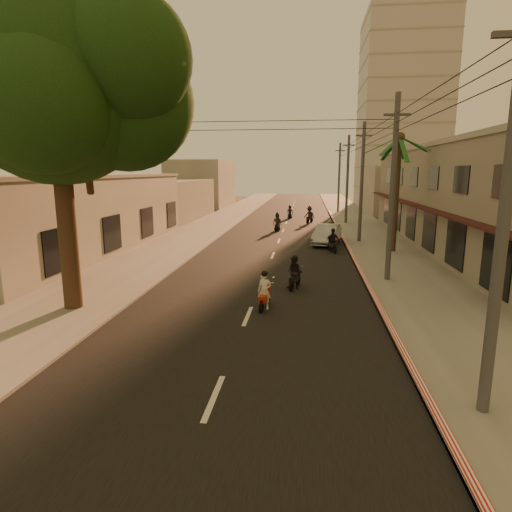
% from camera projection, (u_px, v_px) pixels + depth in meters
% --- Properties ---
extents(ground, '(160.00, 160.00, 0.00)m').
position_uv_depth(ground, '(239.00, 336.00, 14.31)').
color(ground, '#383023').
rests_on(ground, ground).
extents(road, '(10.00, 140.00, 0.02)m').
position_uv_depth(road, '(279.00, 241.00, 33.78)').
color(road, black).
rests_on(road, ground).
extents(sidewalk_right, '(5.00, 140.00, 0.12)m').
position_uv_depth(sidewalk_right, '(376.00, 242.00, 32.90)').
color(sidewalk_right, slate).
rests_on(sidewalk_right, ground).
extents(sidewalk_left, '(5.00, 140.00, 0.12)m').
position_uv_depth(sidewalk_left, '(187.00, 238.00, 34.64)').
color(sidewalk_left, slate).
rests_on(sidewalk_left, ground).
extents(curb_stripe, '(0.20, 60.00, 0.20)m').
position_uv_depth(curb_stripe, '(351.00, 253.00, 28.30)').
color(curb_stripe, red).
rests_on(curb_stripe, ground).
extents(shophouse_row, '(8.80, 34.20, 7.30)m').
position_uv_depth(shophouse_row, '(479.00, 197.00, 29.50)').
color(shophouse_row, gray).
rests_on(shophouse_row, ground).
extents(left_building, '(8.20, 24.20, 5.20)m').
position_uv_depth(left_building, '(68.00, 213.00, 29.06)').
color(left_building, '#A39F93').
rests_on(left_building, ground).
extents(distant_tower, '(12.10, 12.10, 28.00)m').
position_uv_depth(distant_tower, '(402.00, 113.00, 64.25)').
color(distant_tower, '#B7B5B2').
rests_on(distant_tower, ground).
extents(broadleaf_tree, '(9.60, 8.70, 12.10)m').
position_uv_depth(broadleaf_tree, '(67.00, 86.00, 15.51)').
color(broadleaf_tree, black).
rests_on(broadleaf_tree, ground).
extents(palm_tree, '(5.00, 5.00, 8.20)m').
position_uv_depth(palm_tree, '(400.00, 144.00, 27.56)').
color(palm_tree, black).
rests_on(palm_tree, ground).
extents(utility_poles, '(1.20, 48.26, 9.00)m').
position_uv_depth(utility_poles, '(363.00, 156.00, 31.79)').
color(utility_poles, '#38383A').
rests_on(utility_poles, ground).
extents(filler_right, '(8.00, 14.00, 6.00)m').
position_uv_depth(filler_right, '(398.00, 190.00, 55.92)').
color(filler_right, '#A39F93').
rests_on(filler_right, ground).
extents(filler_left_near, '(8.00, 14.00, 4.40)m').
position_uv_depth(filler_left_near, '(164.00, 200.00, 48.61)').
color(filler_left_near, '#A39F93').
rests_on(filler_left_near, ground).
extents(filler_left_far, '(8.00, 14.00, 7.00)m').
position_uv_depth(filler_left_far, '(202.00, 184.00, 65.89)').
color(filler_left_far, '#A39F93').
rests_on(filler_left_far, ground).
extents(scooter_red, '(0.70, 1.63, 1.60)m').
position_uv_depth(scooter_red, '(265.00, 292.00, 17.02)').
color(scooter_red, black).
rests_on(scooter_red, ground).
extents(scooter_mid_a, '(1.03, 1.64, 1.64)m').
position_uv_depth(scooter_mid_a, '(295.00, 273.00, 19.95)').
color(scooter_mid_a, black).
rests_on(scooter_mid_a, ground).
extents(scooter_mid_b, '(1.11, 1.66, 1.66)m').
position_uv_depth(scooter_mid_b, '(333.00, 241.00, 28.95)').
color(scooter_mid_b, black).
rests_on(scooter_mid_b, ground).
extents(scooter_far_a, '(0.92, 1.77, 1.74)m').
position_uv_depth(scooter_far_a, '(277.00, 223.00, 39.13)').
color(scooter_far_a, black).
rests_on(scooter_far_a, ground).
extents(scooter_far_b, '(1.55, 1.82, 1.86)m').
position_uv_depth(scooter_far_b, '(310.00, 215.00, 45.07)').
color(scooter_far_b, black).
rests_on(scooter_far_b, ground).
extents(parked_car, '(3.41, 5.18, 1.50)m').
position_uv_depth(parked_car, '(327.00, 235.00, 32.06)').
color(parked_car, '#989BA0').
rests_on(parked_car, ground).
extents(scooter_far_c, '(0.78, 1.63, 1.60)m').
position_uv_depth(scooter_far_c, '(290.00, 212.00, 49.45)').
color(scooter_far_c, black).
rests_on(scooter_far_c, ground).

